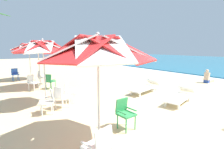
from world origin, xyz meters
name	(u,v)px	position (x,y,z in m)	size (l,w,h in m)	color
ground_plane	(171,121)	(0.00, 0.00, 0.00)	(80.00, 80.00, 0.00)	beige
beach_umbrella_0	(98,49)	(-0.23, -2.49, 2.25)	(2.57, 2.57, 2.63)	silver
plastic_chair_0	(125,112)	(-0.48, -1.50, 0.50)	(0.50, 0.47, 0.87)	#2D8C4C
plastic_chair_1	(99,145)	(0.53, -2.94, 0.50)	(0.55, 0.53, 0.87)	white
beach_umbrella_1	(43,47)	(-3.77, -2.85, 2.32)	(2.13, 2.13, 2.66)	silver
plastic_chair_2	(48,100)	(-2.83, -3.00, 0.50)	(0.49, 0.52, 0.87)	white
plastic_chair_3	(61,96)	(-3.05, -2.49, 0.50)	(0.58, 0.60, 0.87)	white
plastic_chair_4	(69,91)	(-3.62, -1.95, 0.50)	(0.61, 0.62, 0.87)	white
beach_umbrella_2	(38,50)	(-7.15, -2.37, 2.22)	(2.57, 2.57, 2.57)	silver
plastic_chair_5	(50,81)	(-6.50, -1.99, 0.50)	(0.62, 0.63, 0.87)	#2D8C4C
plastic_chair_6	(41,77)	(-8.12, -2.10, 0.50)	(0.45, 0.48, 0.87)	white
plastic_chair_7	(33,82)	(-6.69, -2.85, 0.50)	(0.63, 0.63, 0.87)	white
beach_umbrella_3	(29,47)	(-10.18, -2.37, 2.37)	(2.32, 2.32, 2.71)	silver
plastic_chair_8	(15,74)	(-10.66, -3.33, 0.50)	(0.52, 0.49, 0.87)	blue
sun_lounger_1	(180,96)	(-0.90, 1.87, 0.28)	(1.12, 2.23, 0.62)	white
sun_lounger_2	(145,87)	(-2.88, 1.86, 0.28)	(1.02, 2.22, 0.62)	white
beachgoer_seated	(208,78)	(-2.25, 7.19, 0.29)	(0.30, 0.93, 0.92)	#2D4CA5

